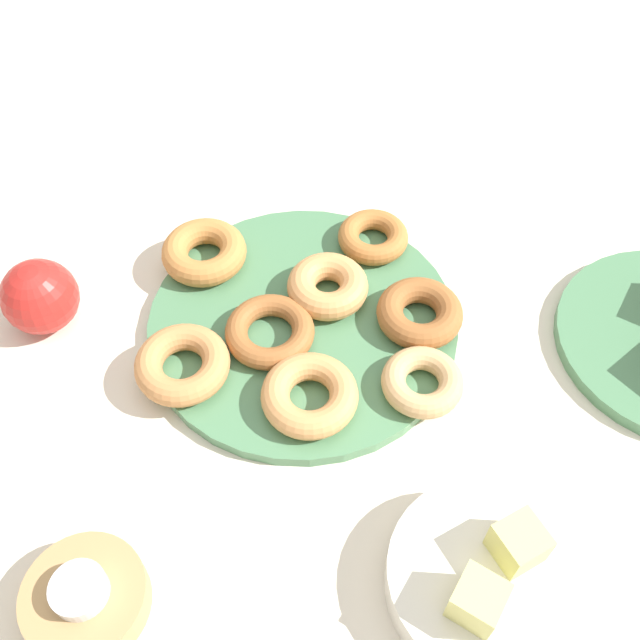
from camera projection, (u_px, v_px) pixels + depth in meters
ground_plane at (303, 327)px, 0.76m from camera, size 2.40×2.40×0.00m
donut_plate at (303, 323)px, 0.75m from camera, size 0.32×0.32×0.01m
donut_0 at (420, 313)px, 0.74m from camera, size 0.12×0.12×0.03m
donut_1 at (268, 330)px, 0.73m from camera, size 0.10×0.10×0.02m
donut_2 at (182, 364)px, 0.70m from camera, size 0.11×0.11×0.03m
donut_3 at (328, 286)px, 0.76m from camera, size 0.11×0.11×0.03m
donut_4 at (204, 252)px, 0.79m from camera, size 0.13×0.13×0.03m
donut_5 at (310, 395)px, 0.68m from camera, size 0.13×0.13×0.03m
donut_6 at (373, 237)px, 0.80m from camera, size 0.10×0.10×0.02m
donut_7 at (422, 382)px, 0.69m from camera, size 0.10×0.10×0.02m
candle_holder at (86, 599)px, 0.58m from camera, size 0.10×0.10×0.03m
tealight at (79, 590)px, 0.56m from camera, size 0.04×0.04×0.01m
fruit_bowl at (485, 580)px, 0.58m from camera, size 0.16×0.16×0.04m
melon_chunk_left at (519, 543)px, 0.56m from camera, size 0.04×0.04×0.04m
melon_chunk_right at (478, 600)px, 0.54m from camera, size 0.05×0.05×0.04m
apple at (40, 297)px, 0.73m from camera, size 0.08×0.08×0.08m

